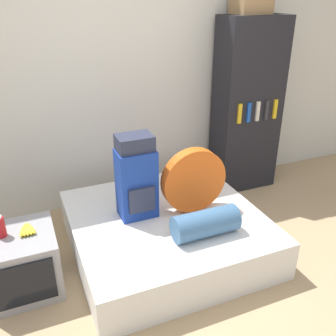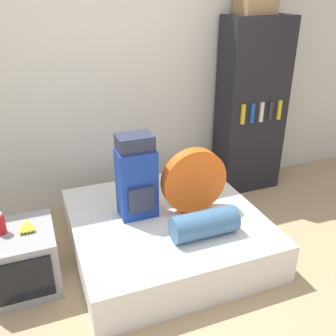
{
  "view_description": "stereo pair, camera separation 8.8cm",
  "coord_description": "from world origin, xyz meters",
  "px_view_note": "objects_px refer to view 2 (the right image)",
  "views": [
    {
      "loc": [
        -0.99,
        -1.92,
        2.11
      ],
      "look_at": [
        0.08,
        0.63,
        0.79
      ],
      "focal_mm": 40.0,
      "sensor_mm": 36.0,
      "label": 1
    },
    {
      "loc": [
        -0.9,
        -1.96,
        2.11
      ],
      "look_at": [
        0.08,
        0.63,
        0.79
      ],
      "focal_mm": 40.0,
      "sensor_mm": 36.0,
      "label": 2
    }
  ],
  "objects_px": {
    "sleeping_roll": "(204,224)",
    "television": "(22,259)",
    "backpack": "(137,178)",
    "cardboard_box": "(256,3)",
    "tent_bag": "(194,181)",
    "bookshelf": "(251,108)",
    "canister": "(0,224)"
  },
  "relations": [
    {
      "from": "sleeping_roll",
      "to": "bookshelf",
      "type": "bearing_deg",
      "value": 46.83
    },
    {
      "from": "tent_bag",
      "to": "canister",
      "type": "height_order",
      "value": "tent_bag"
    },
    {
      "from": "backpack",
      "to": "tent_bag",
      "type": "xyz_separation_m",
      "value": [
        0.48,
        -0.11,
        -0.06
      ]
    },
    {
      "from": "tent_bag",
      "to": "sleeping_roll",
      "type": "height_order",
      "value": "tent_bag"
    },
    {
      "from": "sleeping_roll",
      "to": "cardboard_box",
      "type": "xyz_separation_m",
      "value": [
        1.09,
        1.24,
        1.55
      ]
    },
    {
      "from": "backpack",
      "to": "television",
      "type": "height_order",
      "value": "backpack"
    },
    {
      "from": "backpack",
      "to": "sleeping_roll",
      "type": "xyz_separation_m",
      "value": [
        0.4,
        -0.5,
        -0.24
      ]
    },
    {
      "from": "television",
      "to": "cardboard_box",
      "type": "bearing_deg",
      "value": 19.84
    },
    {
      "from": "tent_bag",
      "to": "television",
      "type": "relative_size",
      "value": 1.03
    },
    {
      "from": "bookshelf",
      "to": "television",
      "type": "bearing_deg",
      "value": -161.14
    },
    {
      "from": "tent_bag",
      "to": "canister",
      "type": "relative_size",
      "value": 3.41
    },
    {
      "from": "sleeping_roll",
      "to": "bookshelf",
      "type": "height_order",
      "value": "bookshelf"
    },
    {
      "from": "backpack",
      "to": "cardboard_box",
      "type": "distance_m",
      "value": 2.11
    },
    {
      "from": "sleeping_roll",
      "to": "canister",
      "type": "relative_size",
      "value": 3.15
    },
    {
      "from": "backpack",
      "to": "canister",
      "type": "bearing_deg",
      "value": -174.61
    },
    {
      "from": "canister",
      "to": "sleeping_roll",
      "type": "bearing_deg",
      "value": -14.94
    },
    {
      "from": "canister",
      "to": "bookshelf",
      "type": "bearing_deg",
      "value": 17.25
    },
    {
      "from": "tent_bag",
      "to": "television",
      "type": "xyz_separation_m",
      "value": [
        -1.46,
        -0.04,
        -0.39
      ]
    },
    {
      "from": "sleeping_roll",
      "to": "bookshelf",
      "type": "xyz_separation_m",
      "value": [
        1.13,
        1.21,
        0.5
      ]
    },
    {
      "from": "backpack",
      "to": "cardboard_box",
      "type": "relative_size",
      "value": 2.1
    },
    {
      "from": "tent_bag",
      "to": "cardboard_box",
      "type": "xyz_separation_m",
      "value": [
        1.01,
        0.85,
        1.37
      ]
    },
    {
      "from": "backpack",
      "to": "tent_bag",
      "type": "relative_size",
      "value": 1.26
    },
    {
      "from": "bookshelf",
      "to": "cardboard_box",
      "type": "bearing_deg",
      "value": 140.04
    },
    {
      "from": "backpack",
      "to": "canister",
      "type": "xyz_separation_m",
      "value": [
        -1.08,
        -0.1,
        -0.13
      ]
    },
    {
      "from": "tent_bag",
      "to": "television",
      "type": "height_order",
      "value": "tent_bag"
    },
    {
      "from": "sleeping_roll",
      "to": "television",
      "type": "height_order",
      "value": "sleeping_roll"
    },
    {
      "from": "sleeping_roll",
      "to": "backpack",
      "type": "bearing_deg",
      "value": 128.7
    },
    {
      "from": "backpack",
      "to": "cardboard_box",
      "type": "height_order",
      "value": "cardboard_box"
    },
    {
      "from": "bookshelf",
      "to": "cardboard_box",
      "type": "height_order",
      "value": "cardboard_box"
    },
    {
      "from": "cardboard_box",
      "to": "canister",
      "type": "bearing_deg",
      "value": -161.82
    },
    {
      "from": "bookshelf",
      "to": "canister",
      "type": "bearing_deg",
      "value": -162.75
    },
    {
      "from": "tent_bag",
      "to": "television",
      "type": "bearing_deg",
      "value": -178.35
    }
  ]
}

